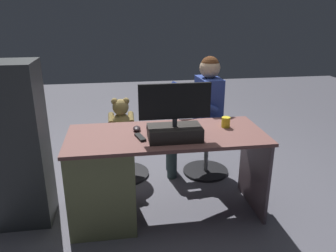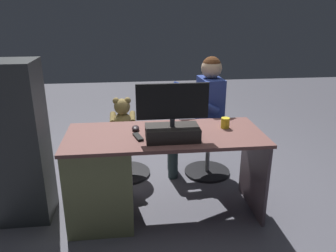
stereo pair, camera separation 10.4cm
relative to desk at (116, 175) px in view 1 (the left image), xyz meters
The scene contains 13 objects.
ground_plane 0.64m from the desk, 143.41° to the right, with size 10.00×10.00×0.00m, color #55555F.
desk is the anchor object (origin of this frame).
monitor 0.65m from the desk, 164.57° to the left, with size 0.53×0.23×0.43m.
keyboard 0.59m from the desk, 169.58° to the right, with size 0.42×0.14×0.02m, color black.
computer_mouse 0.41m from the desk, 151.18° to the right, with size 0.06×0.10×0.04m, color #291F23.
cup 0.99m from the desk, behind, with size 0.07×0.07×0.09m, color yellow.
tv_remote 0.40m from the desk, 159.90° to the left, with size 0.04×0.15×0.02m, color black.
notebook_binder 0.65m from the desk, behind, with size 0.22×0.30×0.02m, color silver.
office_chair_teddy 0.73m from the desk, 95.02° to the right, with size 0.52×0.52×0.47m.
teddy_bear 0.78m from the desk, 94.93° to the right, with size 0.25×0.26×0.36m.
visitor_chair 1.14m from the desk, 144.51° to the right, with size 0.47×0.47×0.47m.
person 1.12m from the desk, 141.77° to the right, with size 0.53×0.50×1.22m.
equipment_rack 0.80m from the desk, ahead, with size 0.44×0.36×1.29m, color #303334.
Camera 1 is at (0.35, 2.70, 1.65)m, focal length 35.46 mm.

